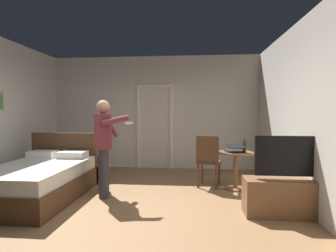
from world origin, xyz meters
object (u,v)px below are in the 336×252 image
at_px(bed, 39,180).
at_px(suitcase_dark, 94,168).
at_px(tv_flatscreen, 289,193).
at_px(wooden_chair, 208,159).
at_px(person_blue_shirt, 104,141).
at_px(bottle_on_table, 244,147).
at_px(side_table, 236,164).
at_px(laptop, 235,149).

xyz_separation_m(bed, suitcase_dark, (0.43, 1.30, -0.06)).
height_order(bed, tv_flatscreen, tv_flatscreen).
height_order(wooden_chair, suitcase_dark, wooden_chair).
xyz_separation_m(bed, person_blue_shirt, (1.05, 0.19, 0.64)).
bearing_deg(wooden_chair, bottle_on_table, -13.90).
relative_size(bed, tv_flatscreen, 1.66).
relative_size(side_table, person_blue_shirt, 0.43).
bearing_deg(tv_flatscreen, side_table, 113.79).
relative_size(person_blue_shirt, suitcase_dark, 3.03).
bearing_deg(bottle_on_table, wooden_chair, 166.10).
distance_m(bed, person_blue_shirt, 1.25).
relative_size(bed, person_blue_shirt, 1.23).
bearing_deg(wooden_chair, suitcase_dark, 169.99).
relative_size(side_table, bottle_on_table, 2.85).
distance_m(side_table, suitcase_dark, 2.96).
bearing_deg(suitcase_dark, side_table, -20.62).
bearing_deg(bottle_on_table, suitcase_dark, 169.16).
bearing_deg(wooden_chair, laptop, -14.19).
xyz_separation_m(wooden_chair, person_blue_shirt, (-1.79, -0.68, 0.40)).
relative_size(bed, wooden_chair, 2.04).
height_order(tv_flatscreen, suitcase_dark, tv_flatscreen).
bearing_deg(side_table, bottle_on_table, -29.74).
bearing_deg(side_table, tv_flatscreen, -66.21).
bearing_deg(side_table, wooden_chair, 171.11).
distance_m(tv_flatscreen, person_blue_shirt, 2.95).
bearing_deg(tv_flatscreen, wooden_chair, 128.68).
bearing_deg(bed, tv_flatscreen, -6.06).
height_order(laptop, person_blue_shirt, person_blue_shirt).
relative_size(bed, laptop, 5.29).
xyz_separation_m(bed, tv_flatscreen, (3.87, -0.41, 0.01)).
xyz_separation_m(tv_flatscreen, suitcase_dark, (-3.44, 1.71, -0.08)).
distance_m(bed, suitcase_dark, 1.37).
bearing_deg(suitcase_dark, person_blue_shirt, -71.53).
distance_m(laptop, suitcase_dark, 2.98).
bearing_deg(laptop, wooden_chair, 165.81).
height_order(side_table, laptop, laptop).
relative_size(tv_flatscreen, bottle_on_table, 4.95).
height_order(bed, wooden_chair, bed).
distance_m(laptop, bottle_on_table, 0.17).
xyz_separation_m(tv_flatscreen, wooden_chair, (-1.03, 1.29, 0.23)).
bearing_deg(tv_flatscreen, bottle_on_table, 109.20).
relative_size(bed, suitcase_dark, 3.75).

